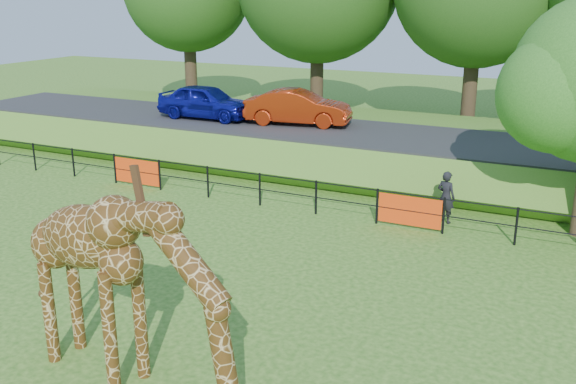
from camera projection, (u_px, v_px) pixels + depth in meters
name	position (u px, v px, depth m)	size (l,w,h in m)	color
ground	(164.00, 328.00, 13.39)	(90.00, 90.00, 0.00)	#2C6018
giraffe	(128.00, 293.00, 10.84)	(5.15, 0.95, 3.68)	#503010
perimeter_fence	(316.00, 197.00, 20.11)	(28.07, 0.10, 1.10)	black
embankment	(388.00, 145.00, 26.53)	(40.00, 9.00, 1.30)	#2C6018
road	(377.00, 135.00, 25.03)	(40.00, 5.00, 0.12)	#29292B
car_blue	(206.00, 102.00, 27.88)	(1.74, 4.33, 1.47)	#13179F
car_red	(298.00, 107.00, 26.59)	(1.52, 4.37, 1.44)	#A3280B
visitor	(446.00, 197.00, 19.32)	(0.59, 0.39, 1.61)	black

